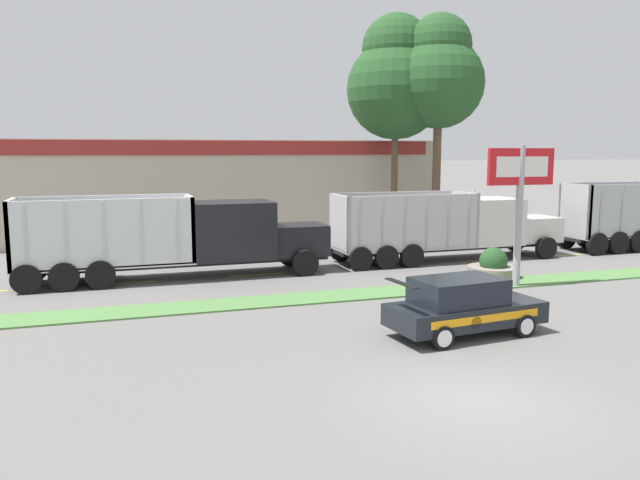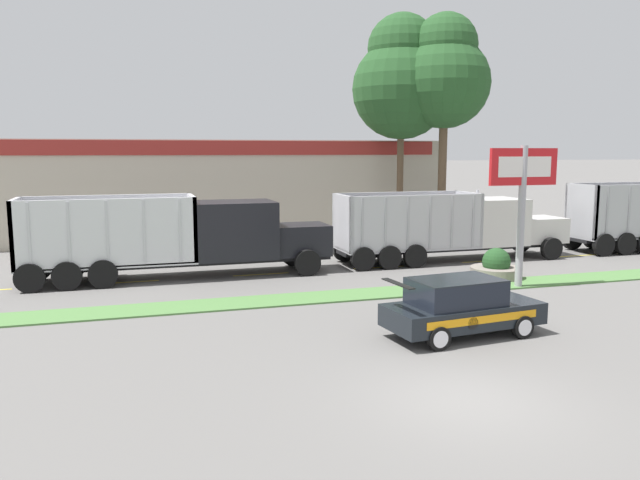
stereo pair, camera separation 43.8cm
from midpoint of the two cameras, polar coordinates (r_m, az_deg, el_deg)
The scene contains 15 objects.
ground_plane at distance 13.92m, azimuth 14.19°, elevation -14.00°, with size 600.00×600.00×0.00m, color slate.
grass_verge at distance 22.31m, azimuth 1.19°, elevation -5.22°, with size 120.00×1.71×0.06m, color #517F42.
centre_line_3 at distance 25.98m, azimuth -16.69°, elevation -3.71°, with size 2.40×0.14×0.01m, color yellow.
centre_line_4 at distance 26.55m, azimuth -4.95°, elevation -3.14°, with size 2.40×0.14×0.01m, color yellow.
centre_line_5 at distance 28.16m, azimuth 5.86°, elevation -2.50°, with size 2.40×0.14×0.01m, color yellow.
centre_line_6 at distance 30.65m, azimuth 15.20°, elevation -1.88°, with size 2.40×0.14×0.01m, color yellow.
centre_line_7 at distance 33.83m, azimuth 22.95°, elevation -1.32°, with size 2.40×0.14×0.01m, color yellow.
dump_truck_lead at distance 30.80m, azimuth 14.01°, elevation 1.06°, with size 11.54×2.75×3.41m.
dump_truck_mid at distance 26.25m, azimuth -9.90°, elevation 0.23°, with size 12.51×2.73×3.40m.
rally_car at distance 18.11m, azimuth 13.40°, elevation -5.94°, with size 4.63×2.29×1.70m.
store_sign_post at distance 24.67m, azimuth 18.53°, elevation 4.63°, with size 2.83×0.28×5.39m.
stone_planter at distance 26.60m, azimuth 16.26°, elevation -2.48°, with size 2.08×2.08×1.27m.
store_building_backdrop at distance 41.52m, azimuth -11.91°, elevation 4.82°, with size 30.68×12.10×5.81m.
tree_behind_left at distance 36.78m, azimuth 11.69°, elevation 14.63°, with size 5.10×5.10×12.81m.
tree_behind_centre at distance 37.50m, azimuth 7.83°, elevation 14.33°, with size 5.74×5.74×13.02m.
Camera 2 is at (-6.64, -11.02, 5.19)m, focal length 35.00 mm.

